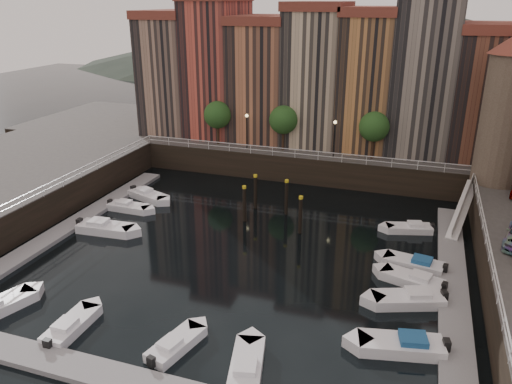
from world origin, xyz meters
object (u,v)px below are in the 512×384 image
(mooring_pilings, at_px, (271,202))
(corner_tower, at_px, (509,107))
(boat_left_2, at_px, (105,228))
(boat_left_4, at_px, (148,196))
(gangway, at_px, (463,206))
(boat_left_3, at_px, (128,207))

(mooring_pilings, bearing_deg, corner_tower, 23.28)
(boat_left_2, bearing_deg, mooring_pilings, 25.90)
(mooring_pilings, bearing_deg, boat_left_4, 177.34)
(corner_tower, distance_m, gangway, 9.86)
(gangway, relative_size, boat_left_3, 1.88)
(gangway, xyz_separation_m, boat_left_4, (-30.20, -3.33, -1.54))
(gangway, xyz_separation_m, boat_left_3, (-30.47, -6.54, -1.58))
(corner_tower, relative_size, gangway, 1.66)
(boat_left_2, height_order, boat_left_4, boat_left_2)
(mooring_pilings, distance_m, boat_left_4, 13.54)
(boat_left_3, bearing_deg, boat_left_2, -81.11)
(corner_tower, distance_m, boat_left_3, 36.51)
(gangway, relative_size, mooring_pilings, 1.42)
(boat_left_2, bearing_deg, boat_left_4, 88.99)
(corner_tower, xyz_separation_m, gangway, (-2.90, -4.50, -8.28))
(gangway, bearing_deg, boat_left_4, -173.72)
(corner_tower, bearing_deg, gangway, -122.80)
(boat_left_3, xyz_separation_m, boat_left_4, (0.28, 3.22, 0.03))
(gangway, bearing_deg, boat_left_2, -158.94)
(gangway, bearing_deg, corner_tower, 57.20)
(mooring_pilings, xyz_separation_m, boat_left_3, (-13.74, -2.59, -1.31))
(boat_left_2, relative_size, boat_left_3, 1.21)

